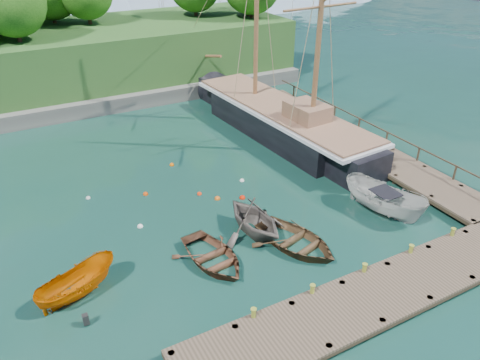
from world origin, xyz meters
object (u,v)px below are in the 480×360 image
object	(u,v)px
rowboat_0	(213,262)
motorboat_orange	(79,295)
rowboat_2	(296,247)
cabin_boat_white	(382,213)
rowboat_1	(254,233)
schooner	(281,123)

from	to	relation	value
rowboat_0	motorboat_orange	world-z (taller)	motorboat_orange
rowboat_2	motorboat_orange	distance (m)	10.93
rowboat_2	motorboat_orange	xyz separation A→B (m)	(-10.79, 1.74, 0.00)
motorboat_orange	cabin_boat_white	distance (m)	17.14
rowboat_0	rowboat_1	distance (m)	3.28
cabin_boat_white	rowboat_1	bearing A→B (deg)	152.94
schooner	rowboat_2	bearing A→B (deg)	-123.80
rowboat_2	rowboat_1	bearing A→B (deg)	105.68
rowboat_0	rowboat_2	xyz separation A→B (m)	(4.39, -0.94, 0.00)
rowboat_0	rowboat_1	size ratio (longest dim) A/B	1.04
cabin_boat_white	schooner	size ratio (longest dim) A/B	0.20
rowboat_1	rowboat_2	size ratio (longest dim) A/B	0.88
cabin_boat_white	schooner	xyz separation A→B (m)	(0.82, 12.26, 1.03)
motorboat_orange	cabin_boat_white	size ratio (longest dim) A/B	0.76
rowboat_1	schooner	bearing A→B (deg)	45.24
motorboat_orange	rowboat_0	bearing A→B (deg)	-117.91
rowboat_2	schooner	bearing A→B (deg)	44.10
rowboat_2	schooner	distance (m)	14.44
rowboat_0	schooner	size ratio (longest dim) A/B	0.17
cabin_boat_white	schooner	bearing A→B (deg)	72.85
rowboat_1	schooner	distance (m)	13.43
rowboat_1	schooner	xyz separation A→B (m)	(8.43, 10.40, 1.03)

